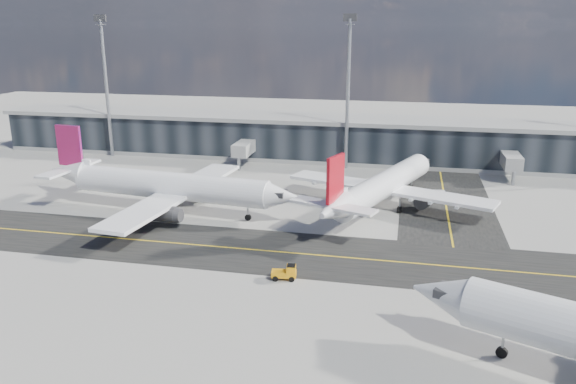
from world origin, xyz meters
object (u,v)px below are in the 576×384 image
airliner_redtail (384,185)px  baggage_tug (286,272)px  airliner_af (167,186)px  service_van (440,195)px

airliner_redtail → baggage_tug: (-9.07, -27.15, -2.90)m
airliner_redtail → baggage_tug: bearing=-88.1°
airliner_redtail → airliner_af: bearing=-145.3°
baggage_tug → service_van: bearing=144.5°
airliner_af → baggage_tug: 29.60m
baggage_tug → service_van: 38.87m
baggage_tug → airliner_redtail: bearing=153.5°
baggage_tug → service_van: baggage_tug is taller
airliner_af → baggage_tug: bearing=55.3°
service_van → baggage_tug: bearing=-126.0°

